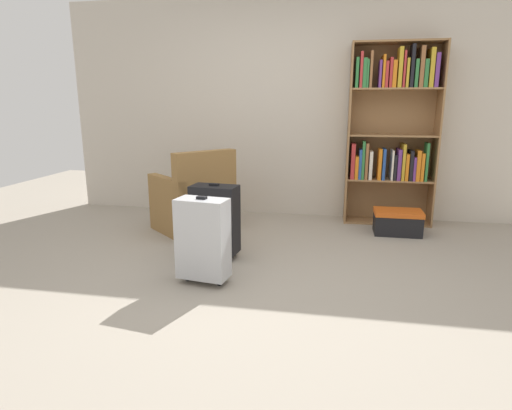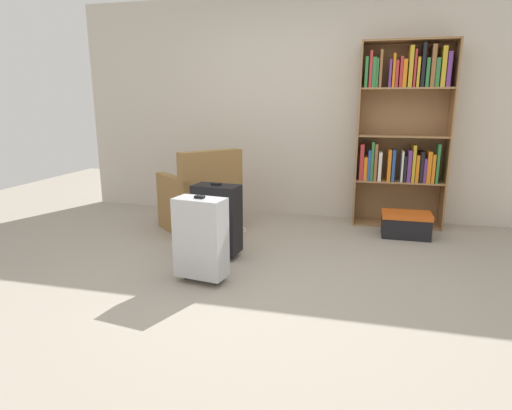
{
  "view_description": "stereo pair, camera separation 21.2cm",
  "coord_description": "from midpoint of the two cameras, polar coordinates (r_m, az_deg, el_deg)",
  "views": [
    {
      "loc": [
        0.52,
        -3.04,
        1.38
      ],
      "look_at": [
        -0.1,
        0.32,
        0.55
      ],
      "focal_mm": 29.73,
      "sensor_mm": 36.0,
      "label": 1
    },
    {
      "loc": [
        0.73,
        -2.99,
        1.38
      ],
      "look_at": [
        -0.1,
        0.32,
        0.55
      ],
      "focal_mm": 29.73,
      "sensor_mm": 36.0,
      "label": 2
    }
  ],
  "objects": [
    {
      "name": "ground_plane",
      "position": [
        3.37,
        -1.2,
        -10.48
      ],
      "size": [
        9.83,
        9.83,
        0.0
      ],
      "primitive_type": "plane",
      "color": "#9E9384"
    },
    {
      "name": "mug",
      "position": [
        4.55,
        -4.36,
        -3.41
      ],
      "size": [
        0.12,
        0.08,
        0.1
      ],
      "color": "white",
      "rests_on": "ground"
    },
    {
      "name": "bookshelf",
      "position": [
        5.05,
        16.72,
        10.11
      ],
      "size": [
        0.98,
        0.33,
        2.02
      ],
      "color": "olive",
      "rests_on": "ground"
    },
    {
      "name": "storage_box",
      "position": [
        4.75,
        17.32,
        -2.14
      ],
      "size": [
        0.49,
        0.3,
        0.26
      ],
      "color": "black",
      "rests_on": "ground"
    },
    {
      "name": "armchair",
      "position": [
        4.68,
        -9.6,
        0.32
      ],
      "size": [
        0.99,
        0.99,
        0.9
      ],
      "color": "olive",
      "rests_on": "ground"
    },
    {
      "name": "suitcase_black",
      "position": [
        3.83,
        -7.12,
        -1.94
      ],
      "size": [
        0.43,
        0.27,
        0.68
      ],
      "color": "black",
      "rests_on": "ground"
    },
    {
      "name": "back_wall",
      "position": [
        5.27,
        3.7,
        12.74
      ],
      "size": [
        5.62,
        0.1,
        2.6
      ],
      "primitive_type": "cube",
      "color": "beige",
      "rests_on": "ground"
    },
    {
      "name": "suitcase_silver",
      "position": [
        3.3,
        -8.99,
        -4.52
      ],
      "size": [
        0.42,
        0.26,
        0.69
      ],
      "color": "#B7BABF",
      "rests_on": "ground"
    }
  ]
}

